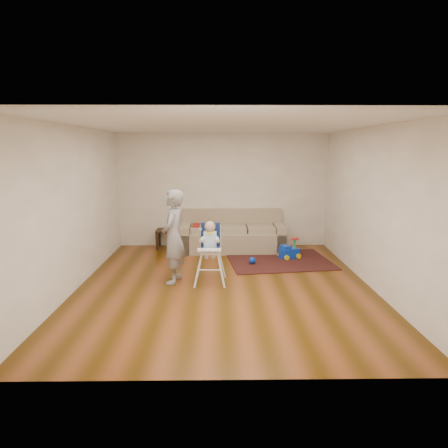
{
  "coord_description": "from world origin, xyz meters",
  "views": [
    {
      "loc": [
        -0.09,
        -6.19,
        2.32
      ],
      "look_at": [
        0.0,
        0.4,
        1.0
      ],
      "focal_mm": 30.0,
      "sensor_mm": 36.0,
      "label": 1
    }
  ],
  "objects_px": {
    "toy_ball": "(252,260)",
    "sofa": "(232,231)",
    "side_table": "(166,239)",
    "adult": "(173,237)",
    "ride_on_toy": "(289,248)",
    "high_chair": "(210,253)"
  },
  "relations": [
    {
      "from": "toy_ball",
      "to": "sofa",
      "type": "bearing_deg",
      "value": 107.93
    },
    {
      "from": "sofa",
      "to": "adult",
      "type": "height_order",
      "value": "adult"
    },
    {
      "from": "side_table",
      "to": "adult",
      "type": "bearing_deg",
      "value": -78.87
    },
    {
      "from": "toy_ball",
      "to": "adult",
      "type": "xyz_separation_m",
      "value": [
        -1.48,
        -0.99,
        0.73
      ]
    },
    {
      "from": "high_chair",
      "to": "adult",
      "type": "xyz_separation_m",
      "value": [
        -0.64,
        0.05,
        0.28
      ]
    },
    {
      "from": "ride_on_toy",
      "to": "high_chair",
      "type": "xyz_separation_m",
      "value": [
        -1.67,
        -1.47,
        0.3
      ]
    },
    {
      "from": "sofa",
      "to": "toy_ball",
      "type": "distance_m",
      "value": 1.26
    },
    {
      "from": "high_chair",
      "to": "ride_on_toy",
      "type": "bearing_deg",
      "value": 43.56
    },
    {
      "from": "side_table",
      "to": "ride_on_toy",
      "type": "xyz_separation_m",
      "value": [
        2.78,
        -0.95,
        0.01
      ]
    },
    {
      "from": "ride_on_toy",
      "to": "high_chair",
      "type": "distance_m",
      "value": 2.25
    },
    {
      "from": "side_table",
      "to": "toy_ball",
      "type": "height_order",
      "value": "side_table"
    },
    {
      "from": "high_chair",
      "to": "adult",
      "type": "bearing_deg",
      "value": 177.33
    },
    {
      "from": "side_table",
      "to": "ride_on_toy",
      "type": "bearing_deg",
      "value": -18.78
    },
    {
      "from": "toy_ball",
      "to": "ride_on_toy",
      "type": "bearing_deg",
      "value": 26.99
    },
    {
      "from": "adult",
      "to": "ride_on_toy",
      "type": "bearing_deg",
      "value": 130.02
    },
    {
      "from": "ride_on_toy",
      "to": "toy_ball",
      "type": "bearing_deg",
      "value": -176.33
    },
    {
      "from": "side_table",
      "to": "adult",
      "type": "height_order",
      "value": "adult"
    },
    {
      "from": "high_chair",
      "to": "side_table",
      "type": "bearing_deg",
      "value": 116.76
    },
    {
      "from": "sofa",
      "to": "toy_ball",
      "type": "xyz_separation_m",
      "value": [
        0.37,
        -1.14,
        -0.37
      ]
    },
    {
      "from": "sofa",
      "to": "ride_on_toy",
      "type": "xyz_separation_m",
      "value": [
        1.21,
        -0.72,
        -0.23
      ]
    },
    {
      "from": "toy_ball",
      "to": "adult",
      "type": "height_order",
      "value": "adult"
    },
    {
      "from": "sofa",
      "to": "side_table",
      "type": "height_order",
      "value": "sofa"
    }
  ]
}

